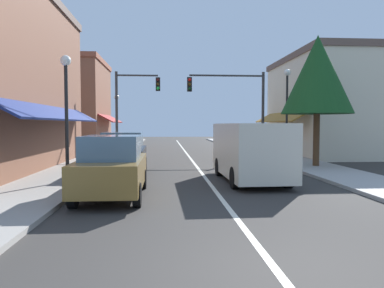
{
  "coord_description": "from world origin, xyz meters",
  "views": [
    {
      "loc": [
        -1.58,
        -4.63,
        2.08
      ],
      "look_at": [
        -0.27,
        13.01,
        1.14
      ],
      "focal_mm": 34.53,
      "sensor_mm": 36.0,
      "label": 1
    }
  ],
  "objects_px": {
    "parked_car_second_left": "(124,154)",
    "traffic_signal_mast_arm": "(236,99)",
    "traffic_signal_left_corner": "(131,100)",
    "street_lamp_left_far": "(117,113)",
    "van_in_lane": "(250,150)",
    "tree_right_near": "(317,75)",
    "street_lamp_left_near": "(66,97)",
    "parked_car_nearest_left": "(112,167)",
    "street_lamp_right_mid": "(287,100)"
  },
  "relations": [
    {
      "from": "van_in_lane",
      "to": "street_lamp_left_near",
      "type": "height_order",
      "value": "street_lamp_left_near"
    },
    {
      "from": "parked_car_nearest_left",
      "to": "tree_right_near",
      "type": "distance_m",
      "value": 11.38
    },
    {
      "from": "street_lamp_left_far",
      "to": "tree_right_near",
      "type": "relative_size",
      "value": 0.69
    },
    {
      "from": "van_in_lane",
      "to": "street_lamp_left_far",
      "type": "distance_m",
      "value": 16.54
    },
    {
      "from": "parked_car_nearest_left",
      "to": "street_lamp_left_near",
      "type": "distance_m",
      "value": 3.67
    },
    {
      "from": "traffic_signal_left_corner",
      "to": "tree_right_near",
      "type": "distance_m",
      "value": 12.51
    },
    {
      "from": "street_lamp_left_far",
      "to": "street_lamp_left_near",
      "type": "bearing_deg",
      "value": -89.04
    },
    {
      "from": "parked_car_nearest_left",
      "to": "parked_car_second_left",
      "type": "xyz_separation_m",
      "value": [
        -0.19,
        4.61,
        0.0
      ]
    },
    {
      "from": "parked_car_second_left",
      "to": "street_lamp_right_mid",
      "type": "xyz_separation_m",
      "value": [
        8.43,
        4.81,
        2.54
      ]
    },
    {
      "from": "parked_car_second_left",
      "to": "traffic_signal_mast_arm",
      "type": "relative_size",
      "value": 0.75
    },
    {
      "from": "parked_car_nearest_left",
      "to": "van_in_lane",
      "type": "xyz_separation_m",
      "value": [
        4.61,
        2.71,
        0.27
      ]
    },
    {
      "from": "traffic_signal_left_corner",
      "to": "tree_right_near",
      "type": "bearing_deg",
      "value": -40.85
    },
    {
      "from": "traffic_signal_left_corner",
      "to": "street_lamp_left_far",
      "type": "distance_m",
      "value": 3.47
    },
    {
      "from": "traffic_signal_mast_arm",
      "to": "traffic_signal_left_corner",
      "type": "bearing_deg",
      "value": 166.44
    },
    {
      "from": "parked_car_nearest_left",
      "to": "street_lamp_left_near",
      "type": "height_order",
      "value": "street_lamp_left_near"
    },
    {
      "from": "van_in_lane",
      "to": "tree_right_near",
      "type": "xyz_separation_m",
      "value": [
        4.08,
        3.73,
        3.27
      ]
    },
    {
      "from": "van_in_lane",
      "to": "street_lamp_right_mid",
      "type": "distance_m",
      "value": 7.96
    },
    {
      "from": "parked_car_nearest_left",
      "to": "van_in_lane",
      "type": "bearing_deg",
      "value": 30.4
    },
    {
      "from": "street_lamp_right_mid",
      "to": "tree_right_near",
      "type": "bearing_deg",
      "value": -81.39
    },
    {
      "from": "parked_car_second_left",
      "to": "street_lamp_left_far",
      "type": "distance_m",
      "value": 13.41
    },
    {
      "from": "traffic_signal_left_corner",
      "to": "traffic_signal_mast_arm",
      "type": "bearing_deg",
      "value": -13.56
    },
    {
      "from": "van_in_lane",
      "to": "traffic_signal_mast_arm",
      "type": "height_order",
      "value": "traffic_signal_mast_arm"
    },
    {
      "from": "van_in_lane",
      "to": "street_lamp_left_near",
      "type": "distance_m",
      "value": 6.74
    },
    {
      "from": "van_in_lane",
      "to": "tree_right_near",
      "type": "bearing_deg",
      "value": 41.33
    },
    {
      "from": "traffic_signal_left_corner",
      "to": "street_lamp_left_near",
      "type": "height_order",
      "value": "traffic_signal_left_corner"
    },
    {
      "from": "street_lamp_left_far",
      "to": "traffic_signal_left_corner",
      "type": "bearing_deg",
      "value": -66.37
    },
    {
      "from": "traffic_signal_mast_arm",
      "to": "street_lamp_left_near",
      "type": "bearing_deg",
      "value": -126.84
    },
    {
      "from": "parked_car_nearest_left",
      "to": "traffic_signal_mast_arm",
      "type": "xyz_separation_m",
      "value": [
        6.1,
        12.96,
        2.86
      ]
    },
    {
      "from": "traffic_signal_mast_arm",
      "to": "street_lamp_left_far",
      "type": "height_order",
      "value": "traffic_signal_mast_arm"
    },
    {
      "from": "street_lamp_left_near",
      "to": "tree_right_near",
      "type": "relative_size",
      "value": 0.71
    },
    {
      "from": "traffic_signal_left_corner",
      "to": "tree_right_near",
      "type": "relative_size",
      "value": 0.9
    },
    {
      "from": "traffic_signal_mast_arm",
      "to": "tree_right_near",
      "type": "height_order",
      "value": "tree_right_near"
    },
    {
      "from": "street_lamp_left_near",
      "to": "van_in_lane",
      "type": "bearing_deg",
      "value": 3.33
    },
    {
      "from": "traffic_signal_mast_arm",
      "to": "street_lamp_left_far",
      "type": "relative_size",
      "value": 1.27
    },
    {
      "from": "traffic_signal_mast_arm",
      "to": "tree_right_near",
      "type": "relative_size",
      "value": 0.87
    },
    {
      "from": "traffic_signal_left_corner",
      "to": "street_lamp_left_near",
      "type": "bearing_deg",
      "value": -95.12
    },
    {
      "from": "parked_car_second_left",
      "to": "traffic_signal_mast_arm",
      "type": "height_order",
      "value": "traffic_signal_mast_arm"
    },
    {
      "from": "street_lamp_left_near",
      "to": "tree_right_near",
      "type": "distance_m",
      "value": 11.41
    },
    {
      "from": "street_lamp_right_mid",
      "to": "van_in_lane",
      "type": "bearing_deg",
      "value": -118.45
    },
    {
      "from": "parked_car_second_left",
      "to": "street_lamp_right_mid",
      "type": "bearing_deg",
      "value": 28.93
    },
    {
      "from": "traffic_signal_left_corner",
      "to": "van_in_lane",
      "type": "bearing_deg",
      "value": -65.74
    },
    {
      "from": "van_in_lane",
      "to": "tree_right_near",
      "type": "height_order",
      "value": "tree_right_near"
    },
    {
      "from": "parked_car_nearest_left",
      "to": "street_lamp_right_mid",
      "type": "bearing_deg",
      "value": 48.73
    },
    {
      "from": "van_in_lane",
      "to": "street_lamp_left_far",
      "type": "height_order",
      "value": "street_lamp_left_far"
    },
    {
      "from": "street_lamp_right_mid",
      "to": "street_lamp_left_far",
      "type": "distance_m",
      "value": 13.28
    },
    {
      "from": "tree_right_near",
      "to": "street_lamp_left_near",
      "type": "bearing_deg",
      "value": -158.71
    },
    {
      "from": "street_lamp_right_mid",
      "to": "street_lamp_left_near",
      "type": "bearing_deg",
      "value": -144.95
    },
    {
      "from": "parked_car_second_left",
      "to": "traffic_signal_left_corner",
      "type": "xyz_separation_m",
      "value": [
        -0.57,
        10.0,
        2.83
      ]
    },
    {
      "from": "traffic_signal_mast_arm",
      "to": "street_lamp_left_near",
      "type": "height_order",
      "value": "traffic_signal_mast_arm"
    },
    {
      "from": "traffic_signal_mast_arm",
      "to": "street_lamp_right_mid",
      "type": "relative_size",
      "value": 1.07
    }
  ]
}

